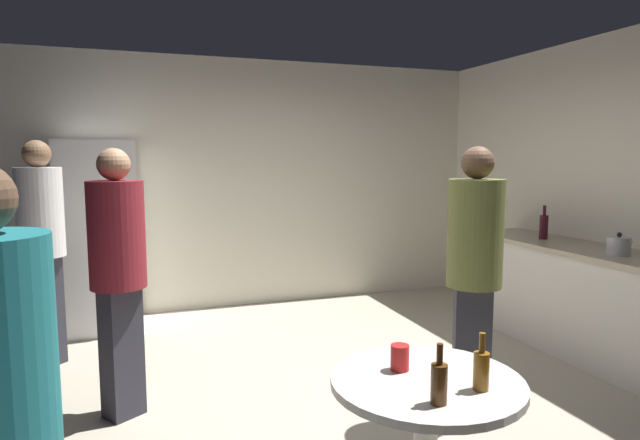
{
  "coord_description": "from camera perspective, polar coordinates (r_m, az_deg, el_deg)",
  "views": [
    {
      "loc": [
        -1.26,
        -3.27,
        1.64
      ],
      "look_at": [
        0.11,
        0.69,
        1.16
      ],
      "focal_mm": 30.3,
      "sensor_mm": 36.0,
      "label": 1
    }
  ],
  "objects": [
    {
      "name": "kettle",
      "position": [
        4.71,
        29.03,
        -2.4
      ],
      "size": [
        0.24,
        0.17,
        0.18
      ],
      "color": "#B2B2B7",
      "rests_on": "kitchen_counter"
    },
    {
      "name": "beer_bottle_amber",
      "position": [
        2.28,
        16.56,
        -14.88
      ],
      "size": [
        0.06,
        0.06,
        0.23
      ],
      "color": "#8C5919",
      "rests_on": "foreground_table"
    },
    {
      "name": "beer_bottle_brown",
      "position": [
        2.12,
        12.46,
        -16.36
      ],
      "size": [
        0.06,
        0.06,
        0.23
      ],
      "color": "#593314",
      "rests_on": "foreground_table"
    },
    {
      "name": "ground_plane",
      "position": [
        3.89,
        1.85,
        -19.17
      ],
      "size": [
        5.2,
        5.2,
        0.1
      ],
      "primitive_type": "cube",
      "color": "#B2A893"
    },
    {
      "name": "wine_bottle_on_counter",
      "position": [
        5.33,
        22.55,
        -0.62
      ],
      "size": [
        0.08,
        0.08,
        0.31
      ],
      "color": "#3F141E",
      "rests_on": "kitchen_counter"
    },
    {
      "name": "kitchen_counter",
      "position": [
        5.18,
        24.94,
        -7.29
      ],
      "size": [
        0.64,
        2.15,
        0.9
      ],
      "color": "beige",
      "rests_on": "ground_plane"
    },
    {
      "name": "person_in_maroon_shirt",
      "position": [
        3.58,
        -20.57,
        -4.2
      ],
      "size": [
        0.47,
        0.47,
        1.7
      ],
      "rotation": [
        0.0,
        0.0,
        -0.98
      ],
      "color": "#2D2D38",
      "rests_on": "ground_plane"
    },
    {
      "name": "person_in_olive_shirt",
      "position": [
        3.49,
        15.99,
        -4.19
      ],
      "size": [
        0.46,
        0.46,
        1.71
      ],
      "rotation": [
        0.0,
        0.0,
        -2.04
      ],
      "color": "#2D2D38",
      "rests_on": "ground_plane"
    },
    {
      "name": "foreground_table",
      "position": [
        2.41,
        11.17,
        -18.36
      ],
      "size": [
        0.8,
        0.8,
        0.73
      ],
      "color": "beige",
      "rests_on": "ground_plane"
    },
    {
      "name": "wall_back",
      "position": [
        6.04,
        -7.11,
        3.79
      ],
      "size": [
        5.32,
        0.06,
        2.7
      ],
      "primitive_type": "cube",
      "color": "silver",
      "rests_on": "ground_plane"
    },
    {
      "name": "person_in_white_shirt",
      "position": [
        4.72,
        -27.34,
        -1.41
      ],
      "size": [
        0.48,
        0.48,
        1.77
      ],
      "rotation": [
        0.0,
        0.0,
        -0.83
      ],
      "color": "#2D2D38",
      "rests_on": "ground_plane"
    },
    {
      "name": "refrigerator",
      "position": [
        5.53,
        -22.23,
        -1.6
      ],
      "size": [
        0.7,
        0.68,
        1.8
      ],
      "color": "white",
      "rests_on": "ground_plane"
    },
    {
      "name": "plastic_cup_red",
      "position": [
        2.41,
        8.43,
        -14.17
      ],
      "size": [
        0.08,
        0.08,
        0.11
      ],
      "primitive_type": "cylinder",
      "color": "red",
      "rests_on": "foreground_table"
    }
  ]
}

